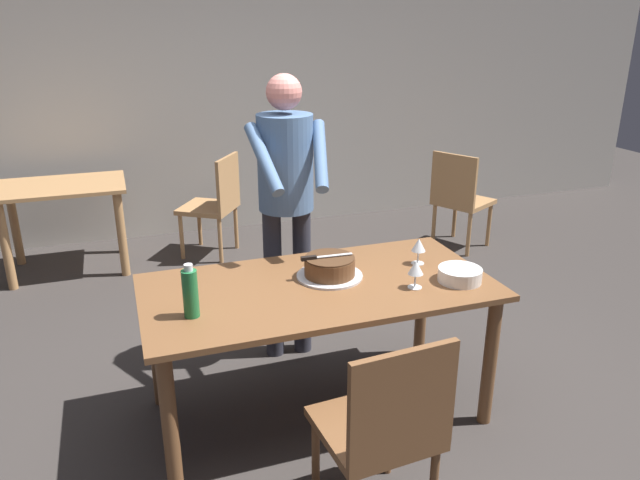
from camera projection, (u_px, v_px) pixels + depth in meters
The scene contains 14 objects.
ground_plane at pixel (319, 411), 3.25m from camera, with size 14.00×14.00×0.00m, color #383330.
back_wall at pixel (207, 92), 5.67m from camera, with size 10.00×0.12×2.70m, color #BCB7AD.
main_dining_table at pixel (319, 303), 3.03m from camera, with size 1.74×0.88×0.75m.
cake_on_platter at pixel (330, 268), 3.07m from camera, with size 0.34×0.34×0.11m.
cake_knife at pixel (316, 257), 3.02m from camera, with size 0.27×0.04×0.02m.
plate_stack at pixel (460, 275), 3.02m from camera, with size 0.22×0.22×0.07m.
wine_glass_near at pixel (416, 268), 2.92m from camera, with size 0.08×0.08×0.14m.
wine_glass_far at pixel (419, 246), 3.22m from camera, with size 0.08×0.08×0.14m.
water_bottle at pixel (190, 293), 2.64m from camera, with size 0.07×0.07×0.25m.
person_cutting_cake at pixel (286, 189), 3.46m from camera, with size 0.47×0.56×1.72m.
chair_near_side at pixel (384, 426), 2.36m from camera, with size 0.47×0.47×0.90m.
background_table at pixel (63, 204), 4.90m from camera, with size 1.00×0.70×0.74m.
background_chair_0 at pixel (215, 202), 5.26m from camera, with size 0.61×0.61×0.90m.
background_chair_1 at pixel (460, 197), 5.40m from camera, with size 0.59×0.59×0.90m.
Camera 1 is at (-0.89, -2.58, 1.99)m, focal length 33.71 mm.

